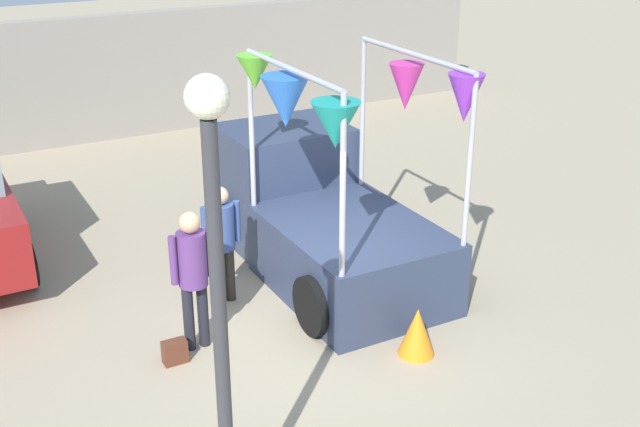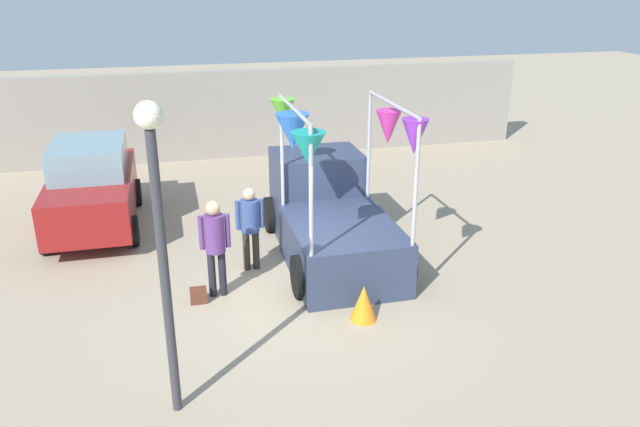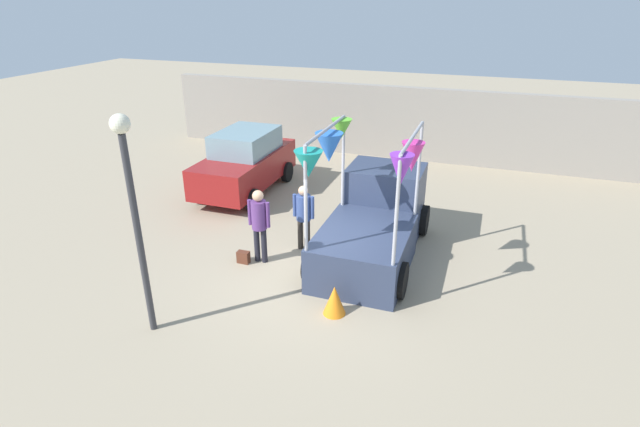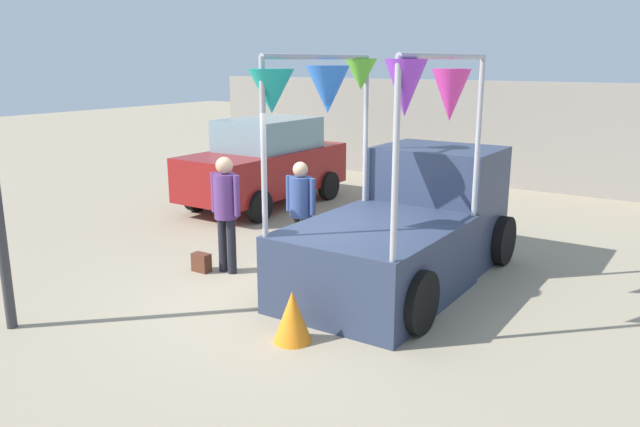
{
  "view_description": "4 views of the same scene",
  "coord_description": "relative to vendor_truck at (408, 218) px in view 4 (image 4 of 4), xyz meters",
  "views": [
    {
      "loc": [
        -4.09,
        -7.84,
        5.2
      ],
      "look_at": [
        0.47,
        0.54,
        1.19
      ],
      "focal_mm": 45.0,
      "sensor_mm": 36.0,
      "label": 1
    },
    {
      "loc": [
        -2.03,
        -9.69,
        5.25
      ],
      "look_at": [
        0.49,
        0.5,
        1.2
      ],
      "focal_mm": 35.0,
      "sensor_mm": 36.0,
      "label": 2
    },
    {
      "loc": [
        3.16,
        -8.93,
        5.7
      ],
      "look_at": [
        -0.03,
        0.17,
        1.38
      ],
      "focal_mm": 28.0,
      "sensor_mm": 36.0,
      "label": 3
    },
    {
      "loc": [
        4.64,
        -6.53,
        3.1
      ],
      "look_at": [
        0.16,
        0.2,
        1.1
      ],
      "focal_mm": 35.0,
      "sensor_mm": 36.0,
      "label": 4
    }
  ],
  "objects": [
    {
      "name": "person_vendor",
      "position": [
        -1.6,
        -0.43,
        0.09
      ],
      "size": [
        0.53,
        0.34,
        1.62
      ],
      "color": "#2D2823",
      "rests_on": "ground"
    },
    {
      "name": "brick_boundary_wall",
      "position": [
        -0.88,
        7.5,
        0.41
      ],
      "size": [
        18.0,
        0.36,
        2.6
      ],
      "primitive_type": "cube",
      "color": "gray",
      "rests_on": "ground"
    },
    {
      "name": "parked_car",
      "position": [
        -4.64,
        2.53,
        0.06
      ],
      "size": [
        1.88,
        4.0,
        1.88
      ],
      "color": "maroon",
      "rests_on": "ground"
    },
    {
      "name": "ground_plane",
      "position": [
        -0.88,
        -1.43,
        -0.89
      ],
      "size": [
        60.0,
        60.0,
        0.0
      ],
      "primitive_type": "plane",
      "color": "gray"
    },
    {
      "name": "handbag",
      "position": [
        -2.67,
        -1.52,
        -0.75
      ],
      "size": [
        0.28,
        0.16,
        0.28
      ],
      "primitive_type": "cube",
      "color": "#592D1E",
      "rests_on": "ground"
    },
    {
      "name": "folded_kite_bundle_tangerine",
      "position": [
        -0.1,
        -2.7,
        -0.59
      ],
      "size": [
        0.59,
        0.59,
        0.6
      ],
      "primitive_type": "cone",
      "rotation": [
        0.0,
        0.0,
        2.69
      ],
      "color": "orange",
      "rests_on": "ground"
    },
    {
      "name": "vendor_truck",
      "position": [
        0.0,
        0.0,
        0.0
      ],
      "size": [
        2.43,
        4.16,
        3.18
      ],
      "color": "#2D3851",
      "rests_on": "ground"
    },
    {
      "name": "person_customer",
      "position": [
        -2.32,
        -1.32,
        0.17
      ],
      "size": [
        0.53,
        0.34,
        1.75
      ],
      "color": "black",
      "rests_on": "ground"
    }
  ]
}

